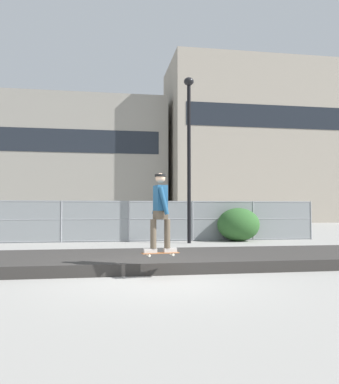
{
  "coord_description": "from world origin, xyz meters",
  "views": [
    {
      "loc": [
        -1.05,
        -8.24,
        1.45
      ],
      "look_at": [
        0.81,
        3.25,
        1.97
      ],
      "focal_mm": 37.03,
      "sensor_mm": 36.0,
      "label": 1
    }
  ],
  "objects_px": {
    "street_lamp": "(189,140)",
    "parked_car_near": "(19,221)",
    "skater": "(160,208)",
    "shrub_left": "(238,225)",
    "skateboard": "(160,253)"
  },
  "relations": [
    {
      "from": "skater",
      "to": "shrub_left",
      "type": "bearing_deg",
      "value": 61.82
    },
    {
      "from": "skateboard",
      "to": "parked_car_near",
      "type": "bearing_deg",
      "value": 113.06
    },
    {
      "from": "skateboard",
      "to": "skater",
      "type": "relative_size",
      "value": 0.49
    },
    {
      "from": "parked_car_near",
      "to": "shrub_left",
      "type": "height_order",
      "value": "parked_car_near"
    },
    {
      "from": "shrub_left",
      "to": "parked_car_near",
      "type": "bearing_deg",
      "value": 159.63
    },
    {
      "from": "street_lamp",
      "to": "parked_car_near",
      "type": "bearing_deg",
      "value": 150.23
    },
    {
      "from": "shrub_left",
      "to": "street_lamp",
      "type": "bearing_deg",
      "value": -164.43
    },
    {
      "from": "street_lamp",
      "to": "parked_car_near",
      "type": "distance_m",
      "value": 9.9
    },
    {
      "from": "parked_car_near",
      "to": "skateboard",
      "type": "bearing_deg",
      "value": -66.94
    },
    {
      "from": "skateboard",
      "to": "street_lamp",
      "type": "distance_m",
      "value": 9.66
    },
    {
      "from": "skater",
      "to": "street_lamp",
      "type": "xyz_separation_m",
      "value": [
        2.44,
        8.47,
        2.99
      ]
    },
    {
      "from": "skater",
      "to": "shrub_left",
      "type": "relative_size",
      "value": 0.85
    },
    {
      "from": "parked_car_near",
      "to": "shrub_left",
      "type": "bearing_deg",
      "value": -20.37
    },
    {
      "from": "skateboard",
      "to": "skater",
      "type": "bearing_deg",
      "value": 18.43
    },
    {
      "from": "street_lamp",
      "to": "parked_car_near",
      "type": "xyz_separation_m",
      "value": [
        -7.99,
        4.57,
        -3.64
      ]
    }
  ]
}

